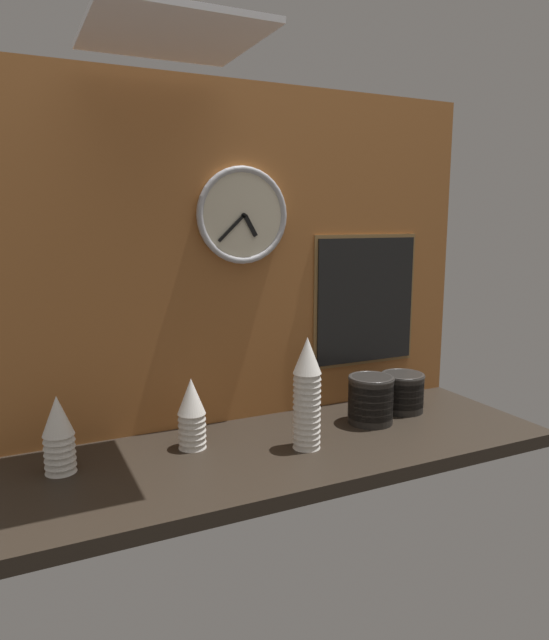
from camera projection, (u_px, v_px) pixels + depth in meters
name	position (u px, v px, depth m)	size (l,w,h in m)	color
ground_plane	(283.00, 451.00, 1.65)	(1.60, 0.56, 0.04)	black
wall_tiled_back	(246.00, 257.00, 1.79)	(1.60, 0.03, 1.05)	#A3602D
cup_stack_far_left	(59.00, 434.00, 1.45)	(0.08, 0.08, 0.20)	white
cup_stack_center_right	(307.00, 393.00, 1.60)	(0.08, 0.08, 0.32)	white
cup_stack_center_left	(192.00, 413.00, 1.61)	(0.08, 0.08, 0.20)	white
bowl_stack_far_right	(402.00, 391.00, 1.92)	(0.15, 0.15, 0.13)	black
bowl_stack_right	(371.00, 398.00, 1.81)	(0.15, 0.15, 0.15)	black
wall_clock	(243.00, 215.00, 1.73)	(0.29, 0.03, 0.29)	beige
menu_board	(366.00, 300.00, 1.99)	(0.41, 0.01, 0.46)	olive
ceiling_light_panel	(172.00, 34.00, 1.34)	(0.40, 0.40, 0.02)	white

